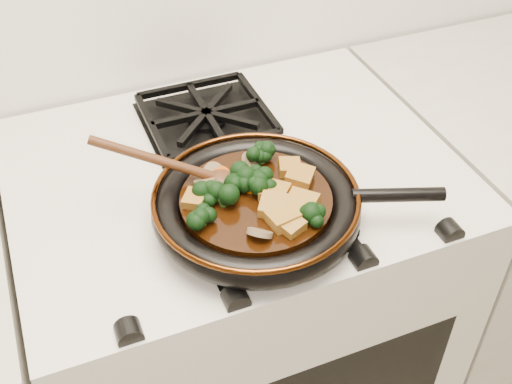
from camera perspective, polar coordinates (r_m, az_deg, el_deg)
name	(u,v)px	position (r m, az deg, el deg)	size (l,w,h in m)	color
stove	(238,326)	(1.44, -1.63, -11.83)	(0.76, 0.60, 0.90)	beige
burner_grate_front	(264,212)	(1.00, 0.72, -1.78)	(0.23, 0.23, 0.03)	black
burner_grate_back	(207,117)	(1.21, -4.41, 6.65)	(0.23, 0.23, 0.03)	black
skillet	(258,205)	(0.97, 0.14, -1.15)	(0.43, 0.32, 0.05)	black
braising_sauce	(256,202)	(0.97, 0.00, -0.94)	(0.23, 0.23, 0.02)	black
tofu_cube_0	(301,205)	(0.94, 4.04, -1.20)	(0.04, 0.04, 0.02)	brown
tofu_cube_1	(195,200)	(0.95, -5.41, -0.69)	(0.04, 0.03, 0.02)	brown
tofu_cube_2	(299,178)	(0.98, 3.88, 1.29)	(0.04, 0.04, 0.02)	brown
tofu_cube_3	(275,193)	(0.96, 1.69, -0.13)	(0.04, 0.04, 0.02)	brown
tofu_cube_4	(274,207)	(0.93, 1.58, -1.33)	(0.04, 0.04, 0.02)	brown
tofu_cube_5	(290,168)	(1.00, 3.01, 2.16)	(0.03, 0.03, 0.02)	brown
tofu_cube_6	(290,225)	(0.91, 3.06, -2.98)	(0.04, 0.03, 0.02)	brown
tofu_cube_7	(283,218)	(0.92, 2.38, -2.35)	(0.04, 0.04, 0.02)	brown
broccoli_floret_0	(239,182)	(0.97, -1.48, 0.93)	(0.06, 0.06, 0.05)	black
broccoli_floret_1	(202,220)	(0.91, -4.83, -2.51)	(0.05, 0.05, 0.05)	black
broccoli_floret_2	(313,216)	(0.92, 5.07, -2.13)	(0.06, 0.06, 0.05)	black
broccoli_floret_3	(260,187)	(0.96, 0.36, 0.44)	(0.06, 0.06, 0.05)	black
broccoli_floret_4	(223,199)	(0.94, -2.96, -0.60)	(0.06, 0.06, 0.06)	black
broccoli_floret_5	(252,177)	(0.98, -0.34, 1.32)	(0.06, 0.06, 0.05)	black
broccoli_floret_6	(261,157)	(1.02, 0.47, 3.15)	(0.06, 0.06, 0.05)	black
broccoli_floret_7	(211,195)	(0.95, -3.99, -0.24)	(0.06, 0.06, 0.05)	black
carrot_coin_0	(251,186)	(0.97, -0.42, 0.55)	(0.03, 0.03, 0.01)	#B44105
carrot_coin_1	(291,202)	(0.95, 3.15, -0.86)	(0.03, 0.03, 0.01)	#B44105
carrot_coin_2	(207,184)	(0.98, -4.38, 0.69)	(0.03, 0.03, 0.01)	#B44105
carrot_coin_3	(292,188)	(0.97, 3.19, 0.33)	(0.03, 0.03, 0.01)	#B44105
carrot_coin_4	(301,172)	(1.00, 4.06, 1.77)	(0.03, 0.03, 0.01)	#B44105
carrot_coin_5	(222,174)	(1.00, -3.08, 1.62)	(0.03, 0.03, 0.01)	#B44105
mushroom_slice_0	(251,160)	(1.02, -0.45, 2.87)	(0.03, 0.03, 0.01)	brown
mushroom_slice_1	(260,233)	(0.90, 0.33, -3.66)	(0.04, 0.04, 0.01)	brown
mushroom_slice_2	(214,173)	(1.00, -3.79, 1.71)	(0.03, 0.03, 0.01)	brown
mushroom_slice_3	(205,182)	(0.98, -4.52, 0.91)	(0.04, 0.04, 0.01)	brown
wooden_spoon	(185,168)	(0.98, -6.29, 2.11)	(0.13, 0.08, 0.20)	#3F1F0D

